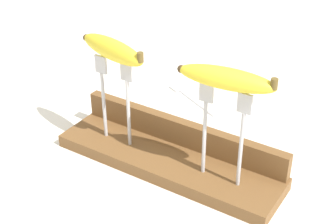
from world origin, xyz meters
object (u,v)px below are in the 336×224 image
Objects in this scene: fork_stand_right at (223,127)px; fork_fallen_near at (187,95)px; banana_raised_left at (112,49)px; banana_raised_right at (226,78)px; fork_stand_left at (115,93)px.

fork_stand_right reaches higher than fork_fallen_near.
banana_raised_left is 1.01× the size of fork_fallen_near.
banana_raised_right is at bearing -173.60° from fork_stand_right.
fork_stand_right is 1.09× the size of banana_raised_left.
banana_raised_right reaches higher than fork_stand_right.
banana_raised_right is 0.43m from fork_fallen_near.
fork_stand_left is 0.25m from banana_raised_right.
banana_raised_right is 1.04× the size of fork_fallen_near.
fork_stand_right is (0.24, -0.00, 0.00)m from fork_stand_left.
fork_stand_right is at bearing -0.00° from fork_stand_left.
banana_raised_left is at bearing 167.13° from fork_stand_left.
fork_fallen_near is (-0.23, 0.27, -0.13)m from fork_stand_right.
fork_stand_left is 0.24m from fork_stand_right.
banana_raised_left is at bearing -90.70° from fork_fallen_near.
fork_stand_left is 0.97× the size of fork_stand_right.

